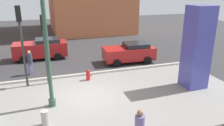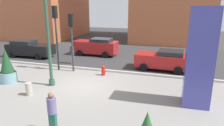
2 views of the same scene
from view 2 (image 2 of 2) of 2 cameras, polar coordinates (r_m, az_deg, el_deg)
The scene contains 15 objects.
ground_plane at distance 16.99m, azimuth -2.23°, elevation -1.35°, with size 60.00×60.00×0.00m, color #38383A.
plaza_pavement at distance 11.86m, azimuth -11.88°, elevation -9.45°, with size 18.00×10.00×0.02m, color gray.
curb_strip at distance 16.18m, azimuth -3.25°, elevation -1.95°, with size 18.00×0.24×0.16m, color #B7B2A8.
lamp_post at distance 13.10m, azimuth -17.24°, elevation 7.80°, with size 0.44×0.44×6.83m.
art_pillar_blue at distance 11.00m, azimuth 22.99°, elevation 1.31°, with size 1.28×1.28×4.94m, color #4C4CAD.
potted_plant_curbside at distance 15.20m, azimuth -26.92°, elevation -1.15°, with size 1.07×1.07×2.29m.
fire_hydrant at distance 15.08m, azimuth -2.42°, elevation -2.10°, with size 0.36×0.26×0.75m.
concrete_bollard at distance 12.73m, azimuth -21.91°, elevation -6.67°, with size 0.36×0.36×0.75m, color #B2ADA3.
traffic_light_corner at distance 15.78m, azimuth -11.05°, elevation 8.08°, with size 0.28×0.42×4.36m.
traffic_light_far_side at distance 16.34m, azimuth -15.19°, elevation 9.24°, with size 0.28×0.42×4.93m.
car_intersection at distance 21.28m, azimuth -4.41°, elevation 4.59°, with size 4.43×2.08×1.74m.
car_passing_lane at distance 16.80m, azimuth 13.88°, elevation 0.90°, with size 4.21×2.24×1.59m.
car_curb_west at distance 22.06m, azimuth -21.70°, elevation 3.73°, with size 4.64×2.11×1.61m.
pedestrian_by_curb at distance 18.32m, azimuth -10.92°, elevation 2.81°, with size 0.48×0.48×1.76m.
pedestrian_crossing at distance 8.67m, azimuth -16.17°, elevation -12.46°, with size 0.40×0.40×1.73m.
Camera 2 is at (5.36, -11.34, 4.96)m, focal length 33.21 mm.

